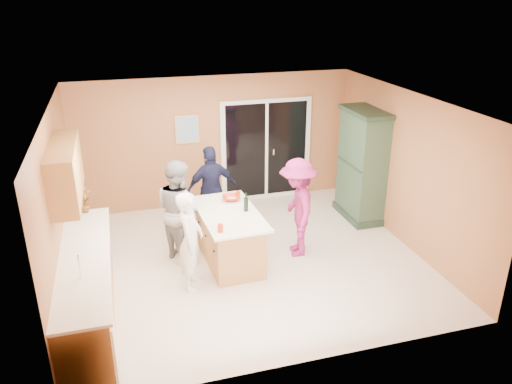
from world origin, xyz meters
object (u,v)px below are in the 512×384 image
object	(u,v)px
woman_magenta	(297,208)
woman_navy	(212,189)
kitchen_island	(230,238)
green_hutch	(362,166)
woman_grey	(179,210)
woman_white	(191,241)

from	to	relation	value
woman_magenta	woman_navy	bearing A→B (deg)	-126.26
kitchen_island	green_hutch	distance (m)	3.02
kitchen_island	woman_magenta	distance (m)	1.20
kitchen_island	woman_magenta	size ratio (longest dim) A/B	1.03
green_hutch	woman_magenta	world-z (taller)	green_hutch
woman_grey	woman_navy	xyz separation A→B (m)	(0.70, 0.82, -0.04)
woman_white	woman_grey	size ratio (longest dim) A/B	0.90
green_hutch	woman_navy	distance (m)	2.84
woman_navy	woman_magenta	xyz separation A→B (m)	(1.16, -1.24, 0.03)
kitchen_island	woman_white	size ratio (longest dim) A/B	1.12
woman_grey	woman_magenta	distance (m)	1.91
woman_white	woman_navy	xyz separation A→B (m)	(0.67, 1.77, 0.04)
green_hutch	woman_magenta	size ratio (longest dim) A/B	1.28
green_hutch	woman_white	bearing A→B (deg)	-156.24
woman_grey	woman_magenta	size ratio (longest dim) A/B	1.02
kitchen_island	woman_magenta	world-z (taller)	woman_magenta
green_hutch	woman_grey	xyz separation A→B (m)	(-3.52, -0.59, -0.19)
woman_white	woman_grey	bearing A→B (deg)	19.83
green_hutch	woman_grey	size ratio (longest dim) A/B	1.26
kitchen_island	green_hutch	xyz separation A→B (m)	(2.79, 0.98, 0.62)
woman_white	woman_magenta	size ratio (longest dim) A/B	0.92
woman_white	woman_magenta	xyz separation A→B (m)	(1.83, 0.52, 0.07)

